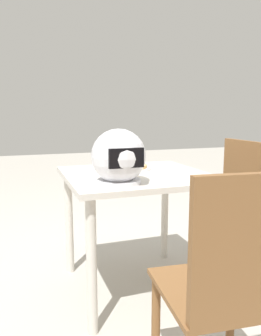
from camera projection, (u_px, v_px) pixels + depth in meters
ground_plane at (136, 287)px, 2.05m from camera, size 14.00×14.00×0.00m
dining_table at (136, 191)px, 1.95m from camera, size 0.82×0.80×0.72m
pizza_plate at (125, 168)px, 2.06m from camera, size 0.32×0.32×0.01m
pizza at (125, 166)px, 2.06m from camera, size 0.27×0.27×0.04m
motorcycle_helmet at (119, 157)px, 1.63m from camera, size 0.27×0.27×0.27m
chair_side at (254, 201)px, 2.12m from camera, size 0.41×0.41×0.90m
chair_far at (230, 285)px, 1.08m from camera, size 0.44×0.44×0.90m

